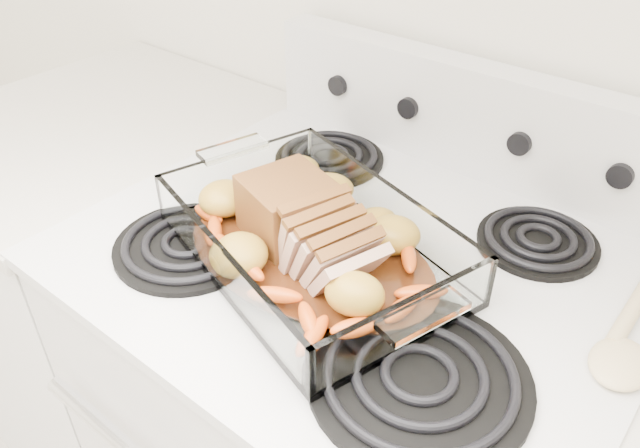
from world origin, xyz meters
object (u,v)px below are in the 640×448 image
Objects in this scene: pork_roast at (298,223)px; electric_range at (354,440)px; baking_dish at (311,247)px; counter_left at (132,294)px.

electric_range is at bearing 56.20° from pork_roast.
counter_left is at bearing -169.93° from baking_dish.
counter_left is 0.81m from baking_dish.
counter_left is 0.81m from pork_roast.
pork_roast is at bearing -124.51° from electric_range.
pork_roast is (0.61, -0.08, 0.53)m from counter_left.
baking_dish is (0.63, -0.08, 0.50)m from counter_left.
baking_dish is (-0.03, -0.08, 0.48)m from electric_range.
baking_dish is at bearing 0.71° from pork_roast.
baking_dish reaches higher than counter_left.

